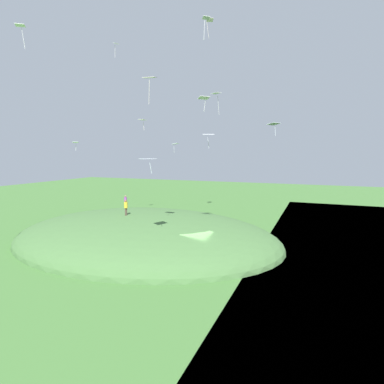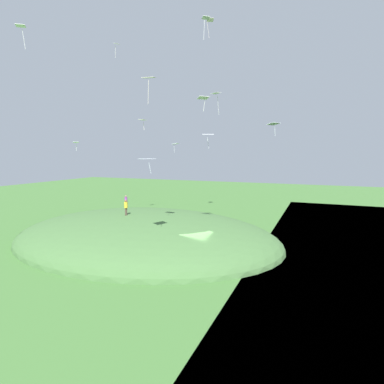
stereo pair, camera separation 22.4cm
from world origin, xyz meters
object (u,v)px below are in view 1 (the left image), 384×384
at_px(kite_3, 204,98).
at_px(kite_10, 206,20).
at_px(person_watching_kites, 125,200).
at_px(kite_5, 175,144).
at_px(kite_11, 116,45).
at_px(kite_13, 208,135).
at_px(kite_0, 143,120).
at_px(kite_2, 148,159).
at_px(kite_9, 76,143).
at_px(kite_1, 210,21).
at_px(kite_4, 150,79).
at_px(person_walking_path, 126,206).
at_px(kite_14, 216,95).
at_px(kite_8, 21,27).
at_px(kite_15, 274,124).

distance_m(kite_3, kite_10, 9.28).
bearing_deg(person_watching_kites, kite_5, 173.19).
relative_size(kite_11, kite_13, 1.19).
xyz_separation_m(kite_5, kite_11, (7.37, 1.07, 11.96)).
bearing_deg(kite_5, kite_0, 54.41).
bearing_deg(kite_2, kite_10, -104.20).
height_order(kite_9, kite_11, kite_11).
bearing_deg(kite_13, kite_1, -71.16).
distance_m(kite_3, kite_9, 19.59).
distance_m(kite_0, kite_4, 11.23).
xyz_separation_m(person_walking_path, kite_14, (-9.82, -1.49, 11.41)).
relative_size(kite_3, kite_4, 0.57).
bearing_deg(kite_3, person_walking_path, -17.23).
bearing_deg(person_watching_kites, person_walking_path, 124.48).
xyz_separation_m(kite_8, kite_11, (-3.81, -10.06, 0.99)).
height_order(kite_8, kite_9, kite_8).
bearing_deg(kite_5, kite_4, 106.80).
xyz_separation_m(kite_2, kite_5, (3.46, -12.45, 1.61)).
distance_m(person_watching_kites, kite_0, 12.19).
xyz_separation_m(person_watching_kites, kite_3, (-14.87, 9.86, 10.83)).
height_order(person_watching_kites, kite_2, kite_2).
bearing_deg(kite_5, kite_15, 159.72).
xyz_separation_m(kite_5, kite_10, (-5.45, 4.57, 11.51)).
xyz_separation_m(kite_3, kite_10, (1.44, -4.37, 8.06)).
bearing_deg(kite_13, person_watching_kites, -24.41).
distance_m(kite_4, kite_8, 16.36).
relative_size(kite_0, kite_13, 0.82).
bearing_deg(kite_15, kite_11, -9.91).
height_order(kite_3, kite_9, kite_3).
height_order(person_watching_kites, kite_9, kite_9).
relative_size(kite_3, kite_14, 0.58).
bearing_deg(kite_15, kite_4, 44.21).
bearing_deg(kite_11, kite_3, 151.10).
relative_size(kite_8, kite_14, 1.07).
bearing_deg(kite_13, kite_0, -13.61).
relative_size(kite_3, kite_11, 0.71).
xyz_separation_m(kite_4, kite_15, (-8.31, -8.08, -2.99)).
xyz_separation_m(person_walking_path, kite_9, (8.41, -1.89, 7.00)).
bearing_deg(kite_14, kite_5, -33.42).
relative_size(person_walking_path, kite_8, 0.78).
height_order(person_walking_path, kite_3, kite_3).
bearing_deg(kite_8, kite_15, -164.03).
xyz_separation_m(kite_1, kite_4, (-0.87, 16.42, -10.47)).
distance_m(kite_8, kite_13, 20.91).
height_order(kite_10, kite_13, kite_10).
bearing_deg(kite_3, kite_0, -30.71).
xyz_separation_m(kite_0, kite_11, (4.93, -2.33, 9.39)).
relative_size(kite_3, kite_8, 0.54).
bearing_deg(person_walking_path, kite_3, -91.95).
bearing_deg(kite_1, person_walking_path, 57.00).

